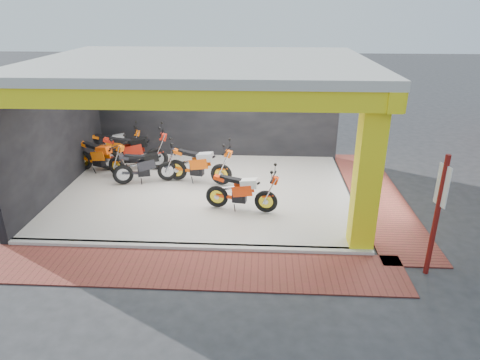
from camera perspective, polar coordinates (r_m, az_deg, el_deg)
name	(u,v)px	position (r m, az deg, el deg)	size (l,w,h in m)	color
ground	(195,226)	(10.43, -5.99, -6.17)	(80.00, 80.00, 0.00)	#2D2D30
showroom_floor	(206,191)	(12.19, -4.58, -1.48)	(8.00, 6.00, 0.10)	white
showroom_ceiling	(202,63)	(11.23, -5.15, 15.32)	(8.40, 6.40, 0.20)	beige
back_wall	(216,108)	(14.58, -3.20, 9.62)	(8.20, 0.20, 3.50)	black
left_wall	(55,131)	(12.82, -23.41, 6.01)	(0.20, 6.20, 3.50)	black
corner_column	(368,174)	(9.15, 16.65, 0.83)	(0.50, 0.50, 3.50)	yellow
header_beam_front	(180,99)	(8.36, -7.95, 10.68)	(8.40, 0.30, 0.40)	yellow
header_beam_right	(360,76)	(11.42, 15.76, 13.19)	(0.30, 6.40, 0.40)	yellow
floor_kerb	(188,247)	(9.54, -6.93, -8.83)	(8.00, 0.20, 0.10)	white
paver_front	(182,268)	(8.91, -7.77, -11.61)	(9.00, 1.40, 0.03)	brown
paver_right	(377,196)	(12.52, 17.78, -2.05)	(1.40, 7.00, 0.03)	brown
signpost	(437,212)	(8.85, 24.84, -3.84)	(0.10, 0.34, 2.49)	maroon
moto_hero	(266,191)	(10.56, 3.52, -1.48)	(1.96, 0.73, 1.20)	#FF3A0A
moto_row_a	(221,164)	(12.18, -2.53, 2.12)	(2.13, 0.79, 1.30)	#EB5509
moto_row_b	(167,162)	(12.68, -9.71, 2.39)	(1.96, 0.73, 1.20)	black
moto_row_c	(116,157)	(13.34, -16.22, 2.92)	(2.03, 0.75, 1.24)	#FF640A
moto_row_d	(156,148)	(13.61, -11.09, 4.19)	(2.33, 0.86, 1.42)	red
moto_row_e	(132,142)	(14.86, -14.20, 4.95)	(1.92, 0.71, 1.17)	#E05B09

